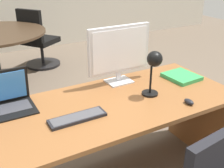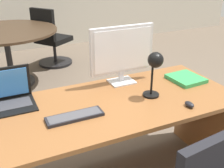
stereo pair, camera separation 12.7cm
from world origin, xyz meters
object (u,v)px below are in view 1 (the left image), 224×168
laptop (6,97)px  keyboard (77,118)px  mouse (189,102)px  book (182,77)px  desk (111,124)px  desk_lamp (154,65)px  meeting_chair_near (39,44)px  monitor (119,51)px

laptop → keyboard: bearing=-47.4°
mouse → book: size_ratio=0.29×
desk → desk_lamp: 0.55m
keyboard → book: (1.01, 0.17, 0.00)m
keyboard → meeting_chair_near: 3.03m
desk → monitor: (0.20, 0.22, 0.48)m
mouse → desk_lamp: size_ratio=0.24×
monitor → mouse: 0.65m
keyboard → desk_lamp: size_ratio=1.07×
mouse → book: 0.45m
mouse → book: bearing=54.0°
book → meeting_chair_near: 2.84m
laptop → mouse: bearing=-27.5°
desk_lamp → book: bearing=18.6°
monitor → keyboard: 0.68m
book → laptop: bearing=171.5°
keyboard → book: bearing=9.7°
laptop → meeting_chair_near: size_ratio=0.34×
monitor → mouse: bearing=-67.6°
mouse → laptop: bearing=152.5°
desk_lamp → book: desk_lamp is taller
keyboard → book: 1.03m
book → mouse: bearing=-126.0°
mouse → desk: bearing=141.9°
keyboard → desk_lamp: desk_lamp is taller
keyboard → laptop: bearing=132.6°
keyboard → mouse: mouse is taller
keyboard → mouse: bearing=-14.4°
book → meeting_chair_near: size_ratio=0.29×
laptop → mouse: laptop is taller
desk_lamp → mouse: bearing=-57.7°
desk_lamp → book: size_ratio=1.23×
desk → mouse: size_ratio=22.24×
keyboard → meeting_chair_near: bearing=79.5°
desk → keyboard: keyboard is taller
monitor → book: 0.58m
laptop → desk_lamp: desk_lamp is taller
desk → desk_lamp: bearing=-20.7°
desk → book: book is taller
mouse → keyboard: bearing=165.6°
laptop → keyboard: size_ratio=0.89×
desk → monitor: 0.56m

